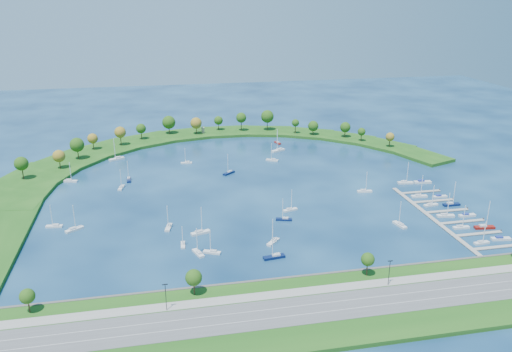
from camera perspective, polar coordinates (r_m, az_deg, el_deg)
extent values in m
plane|color=#061D3C|center=(290.33, -0.77, -1.13)|extent=(700.00, 700.00, 0.00)
cube|color=#194813|center=(182.48, 6.73, -14.50)|extent=(420.00, 42.00, 1.60)
cube|color=#474442|center=(199.72, 4.81, -11.12)|extent=(420.00, 1.20, 1.80)
cube|color=#515154|center=(182.01, 6.74, -14.27)|extent=(420.00, 16.00, 0.12)
cube|color=gray|center=(190.77, 5.71, -12.49)|extent=(420.00, 5.00, 0.12)
cube|color=silver|center=(180.01, 6.99, -14.68)|extent=(420.00, 0.15, 0.02)
cube|color=silver|center=(183.94, 6.50, -13.83)|extent=(420.00, 0.15, 0.02)
cylinder|color=#382314|center=(193.16, -23.74, -12.97)|extent=(0.56, 0.56, 4.90)
sphere|color=#244812|center=(191.40, -23.88, -12.08)|extent=(5.20, 5.20, 5.20)
cylinder|color=#382314|center=(188.04, -6.83, -12.14)|extent=(0.56, 0.56, 5.25)
sphere|color=#244812|center=(186.07, -6.88, -11.13)|extent=(6.00, 6.00, 6.00)
cylinder|color=#382314|center=(202.13, 12.13, -9.98)|extent=(0.56, 0.56, 5.60)
sphere|color=#244812|center=(200.30, 12.21, -9.03)|extent=(5.20, 5.20, 5.20)
cylinder|color=black|center=(179.72, -9.90, -13.05)|extent=(0.24, 0.24, 10.00)
cylinder|color=black|center=(196.75, 14.46, -10.33)|extent=(0.24, 0.24, 10.00)
cube|color=#194813|center=(302.81, -25.38, -2.02)|extent=(43.73, 48.72, 2.00)
cube|color=#194813|center=(328.30, -22.92, -0.06)|extent=(50.23, 54.30, 2.00)
cube|color=#194813|center=(350.91, -19.78, 1.55)|extent=(54.07, 56.09, 2.00)
cube|color=#194813|center=(369.98, -16.15, 2.84)|extent=(55.20, 54.07, 2.00)
cube|color=#194813|center=(384.99, -12.18, 3.81)|extent=(53.65, 48.47, 2.00)
cube|color=#194813|center=(395.58, -7.97, 4.49)|extent=(49.62, 39.75, 2.00)
cube|color=#194813|center=(401.50, -3.63, 4.86)|extent=(44.32, 29.96, 2.00)
cube|color=#194813|center=(402.63, 0.77, 4.94)|extent=(49.49, 38.05, 2.00)
cube|color=#194813|center=(398.92, 5.15, 4.73)|extent=(51.13, 44.12, 2.00)
cube|color=#194813|center=(390.47, 9.44, 4.21)|extent=(49.19, 47.96, 2.00)
cube|color=#194813|center=(377.48, 13.53, 3.40)|extent=(43.90, 49.49, 2.00)
cube|color=#194813|center=(360.24, 17.34, 2.27)|extent=(35.67, 48.74, 2.00)
cylinder|color=#382314|center=(322.91, -24.31, 0.34)|extent=(0.56, 0.56, 7.72)
sphere|color=#244812|center=(321.32, -24.44, 1.26)|extent=(7.90, 7.90, 7.90)
cylinder|color=#382314|center=(334.34, -20.80, 1.31)|extent=(0.56, 0.56, 6.31)
sphere|color=brown|center=(333.02, -20.89, 2.07)|extent=(7.47, 7.47, 7.47)
cylinder|color=#382314|center=(349.30, -19.02, 2.39)|extent=(0.56, 0.56, 7.64)
sphere|color=#244812|center=(347.78, -19.12, 3.27)|extent=(9.08, 9.08, 9.08)
cylinder|color=#382314|center=(367.82, -17.48, 3.28)|extent=(0.56, 0.56, 6.29)
sphere|color=brown|center=(366.64, -17.56, 3.96)|extent=(6.97, 6.97, 6.97)
cylinder|color=#382314|center=(372.64, -14.67, 3.87)|extent=(0.56, 0.56, 7.79)
sphere|color=brown|center=(371.25, -14.74, 4.69)|extent=(7.92, 7.92, 7.92)
cylinder|color=#382314|center=(384.92, -12.51, 4.45)|extent=(0.56, 0.56, 6.57)
sphere|color=#244812|center=(383.76, -12.56, 5.13)|extent=(7.12, 7.12, 7.12)
cylinder|color=#382314|center=(396.52, -9.54, 5.10)|extent=(0.56, 0.56, 6.77)
sphere|color=#244812|center=(395.24, -9.59, 5.85)|extent=(9.88, 9.88, 9.88)
cylinder|color=#382314|center=(392.84, -6.59, 5.10)|extent=(0.56, 0.56, 6.67)
sphere|color=brown|center=(391.63, -6.62, 5.81)|extent=(8.51, 8.51, 8.51)
cylinder|color=#382314|center=(402.75, -4.15, 5.50)|extent=(0.56, 0.56, 6.19)
sphere|color=#244812|center=(401.70, -4.16, 6.12)|extent=(6.77, 6.77, 6.77)
cylinder|color=#382314|center=(399.11, -1.64, 5.61)|extent=(0.56, 0.56, 8.81)
sphere|color=#244812|center=(397.72, -1.64, 6.44)|extent=(7.84, 7.84, 7.84)
cylinder|color=#382314|center=(401.15, 1.25, 5.69)|extent=(0.56, 0.56, 8.86)
sphere|color=#244812|center=(399.67, 1.26, 6.58)|extent=(9.81, 9.81, 9.81)
cylinder|color=#382314|center=(392.97, 4.35, 5.20)|extent=(0.56, 0.56, 7.04)
sphere|color=#244812|center=(391.85, 4.37, 5.86)|extent=(5.64, 5.64, 5.64)
cylinder|color=#382314|center=(390.66, 6.30, 4.91)|extent=(0.56, 0.56, 5.10)
sphere|color=#244812|center=(389.65, 6.32, 5.49)|extent=(7.84, 7.84, 7.84)
cylinder|color=#382314|center=(387.12, 9.77, 4.67)|extent=(0.56, 0.56, 5.96)
sphere|color=#244812|center=(386.01, 9.81, 5.32)|extent=(7.64, 7.64, 7.64)
cylinder|color=#382314|center=(378.78, 11.51, 4.22)|extent=(0.56, 0.56, 5.85)
sphere|color=#244812|center=(377.75, 11.55, 4.81)|extent=(5.57, 5.57, 5.57)
cylinder|color=#382314|center=(368.33, 14.49, 3.57)|extent=(0.56, 0.56, 6.04)
sphere|color=brown|center=(367.24, 14.55, 4.20)|extent=(6.01, 6.01, 6.01)
cylinder|color=gray|center=(395.25, -5.86, 5.02)|extent=(2.20, 2.20, 4.08)
cylinder|color=gray|center=(394.71, -5.87, 5.33)|extent=(2.60, 2.60, 0.30)
cube|color=gray|center=(263.19, 18.82, -4.41)|extent=(2.20, 82.00, 0.40)
cube|color=gray|center=(244.97, 25.08, -7.10)|extent=(22.00, 2.00, 0.40)
cube|color=gray|center=(254.46, 23.38, -5.85)|extent=(22.00, 2.00, 0.40)
cylinder|color=#382314|center=(260.52, 25.37, -5.50)|extent=(0.36, 0.36, 1.60)
cube|color=gray|center=(264.27, 21.80, -4.69)|extent=(22.00, 2.00, 0.40)
cylinder|color=#382314|center=(270.11, 23.76, -4.38)|extent=(0.36, 0.36, 1.60)
cube|color=gray|center=(274.36, 20.34, -3.61)|extent=(22.00, 2.00, 0.40)
cylinder|color=#382314|center=(280.00, 22.26, -3.34)|extent=(0.36, 0.36, 1.60)
cube|color=gray|center=(284.71, 19.00, -2.61)|extent=(22.00, 2.00, 0.40)
cylinder|color=#382314|center=(290.14, 20.87, -2.37)|extent=(0.36, 0.36, 1.60)
cube|color=gray|center=(295.29, 17.74, -1.67)|extent=(22.00, 2.00, 0.40)
cylinder|color=#382314|center=(300.53, 19.57, -1.46)|extent=(0.36, 0.36, 1.60)
cube|color=silver|center=(347.79, -15.10, 1.82)|extent=(10.16, 7.16, 1.20)
cube|color=#BCBCC0|center=(347.88, -14.96, 2.01)|extent=(4.01, 3.37, 0.84)
cylinder|color=silver|center=(345.40, -15.32, 2.95)|extent=(0.32, 0.32, 13.52)
cube|color=silver|center=(296.37, -14.61, -1.26)|extent=(3.73, 7.83, 0.91)
cube|color=#BCBCC0|center=(295.43, -14.66, -1.17)|extent=(2.03, 2.90, 0.63)
cylinder|color=silver|center=(295.05, -14.67, -0.21)|extent=(0.32, 0.32, 10.19)
cube|color=silver|center=(226.27, 1.90, -7.28)|extent=(6.99, 7.33, 0.95)
cube|color=#BCBCC0|center=(226.53, 2.01, -7.02)|extent=(3.02, 3.09, 0.66)
cylinder|color=silver|center=(223.21, 1.84, -6.01)|extent=(0.32, 0.32, 10.69)
cube|color=maroon|center=(373.48, 2.39, 3.67)|extent=(3.95, 7.56, 0.87)
cube|color=#BCBCC0|center=(372.67, 2.44, 3.75)|extent=(2.07, 2.84, 0.61)
cylinder|color=silver|center=(372.54, 2.35, 4.48)|extent=(0.32, 0.32, 9.82)
cube|color=silver|center=(225.98, -8.05, -7.54)|extent=(2.13, 6.46, 0.76)
cube|color=#BCBCC0|center=(226.26, -8.06, -7.32)|extent=(1.37, 2.30, 0.54)
cylinder|color=silver|center=(223.45, -8.10, -6.53)|extent=(0.32, 0.32, 8.60)
cube|color=silver|center=(354.46, 2.45, 2.82)|extent=(10.44, 7.08, 1.23)
cube|color=#BCBCC0|center=(354.80, 2.58, 3.01)|extent=(4.10, 3.38, 0.86)
cylinder|color=silver|center=(351.87, 2.37, 3.97)|extent=(0.32, 0.32, 13.81)
cube|color=silver|center=(218.60, -4.87, -8.37)|extent=(7.63, 5.07, 0.89)
cube|color=#BCBCC0|center=(218.03, -4.69, -8.22)|extent=(2.98, 2.44, 0.63)
cylinder|color=silver|center=(216.27, -5.06, -7.07)|extent=(0.32, 0.32, 10.06)
cube|color=silver|center=(331.68, -7.67, 1.44)|extent=(7.18, 2.55, 0.84)
cube|color=#BCBCC0|center=(331.44, -7.56, 1.56)|extent=(2.57, 1.58, 0.59)
cylinder|color=silver|center=(330.13, -7.81, 2.29)|extent=(0.32, 0.32, 9.50)
cube|color=silver|center=(258.09, -21.34, -5.18)|extent=(7.75, 3.11, 0.90)
cube|color=#BCBCC0|center=(257.55, -21.20, -5.03)|extent=(2.81, 1.82, 0.63)
cylinder|color=silver|center=(256.13, -21.62, -4.06)|extent=(0.32, 0.32, 10.17)
cube|color=silver|center=(218.34, -6.39, -8.46)|extent=(4.74, 8.17, 0.95)
cube|color=#BCBCC0|center=(217.33, -6.31, -8.35)|extent=(2.39, 3.12, 0.66)
cylinder|color=silver|center=(216.21, -6.52, -7.03)|extent=(0.32, 0.32, 10.65)
cube|color=silver|center=(334.02, 1.80, 1.75)|extent=(7.99, 6.08, 0.96)
cube|color=#BCBCC0|center=(333.54, 1.93, 1.87)|extent=(3.21, 2.80, 0.67)
cylinder|color=silver|center=(332.46, 1.70, 2.73)|extent=(0.32, 0.32, 10.80)
cube|color=silver|center=(242.73, -9.60, -5.61)|extent=(3.89, 8.16, 0.94)
cube|color=#BCBCC0|center=(243.09, -9.58, -5.36)|extent=(2.11, 3.03, 0.66)
cylinder|color=silver|center=(239.79, -9.71, -4.43)|extent=(0.32, 0.32, 10.62)
cube|color=#09163D|center=(247.91, 3.09, -4.80)|extent=(7.95, 4.18, 0.92)
cube|color=#BCBCC0|center=(247.58, 3.27, -4.64)|extent=(2.99, 2.19, 0.64)
cylinder|color=silver|center=(245.66, 2.97, -3.60)|extent=(0.32, 0.32, 10.34)
cube|color=silver|center=(258.67, 3.80, -3.74)|extent=(7.83, 4.28, 0.91)
cube|color=#BCBCC0|center=(257.99, 3.66, -3.62)|extent=(2.96, 2.20, 0.63)
cylinder|color=silver|center=(256.84, 3.94, -2.58)|extent=(0.32, 0.32, 10.18)
cube|color=silver|center=(235.58, -6.12, -6.23)|extent=(9.14, 4.93, 1.06)
cube|color=#BCBCC0|center=(234.90, -6.33, -6.08)|extent=(3.45, 2.55, 0.74)
cylinder|color=silver|center=(233.08, -6.02, -4.77)|extent=(0.32, 0.32, 11.89)
cube|color=#09163D|center=(307.66, -13.83, -0.41)|extent=(2.69, 8.42, 1.00)
cube|color=#BCBCC0|center=(308.17, -13.85, -0.21)|extent=(1.76, 2.98, 0.70)
cylinder|color=silver|center=(305.05, -13.92, 0.63)|extent=(0.32, 0.32, 11.24)
cube|color=silver|center=(287.74, 11.87, -1.66)|extent=(8.22, 3.27, 0.96)
cube|color=#BCBCC0|center=(287.24, 11.73, -1.52)|extent=(2.98, 1.92, 0.67)
cylinder|color=silver|center=(285.88, 12.07, -0.56)|extent=(0.32, 0.32, 10.80)
cube|color=silver|center=(251.41, -19.37, -5.58)|extent=(8.19, 6.96, 1.01)
cube|color=#BCBCC0|center=(250.71, -19.56, -5.46)|extent=(3.36, 3.10, 0.71)
cylinder|color=silver|center=(249.24, -19.39, -4.24)|extent=(0.32, 0.32, 11.41)
cube|color=#09163D|center=(310.35, -3.02, 0.33)|extent=(8.02, 7.26, 1.02)
cube|color=#BCBCC0|center=(310.66, -2.92, 0.52)|extent=(3.34, 3.18, 0.71)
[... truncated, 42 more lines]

